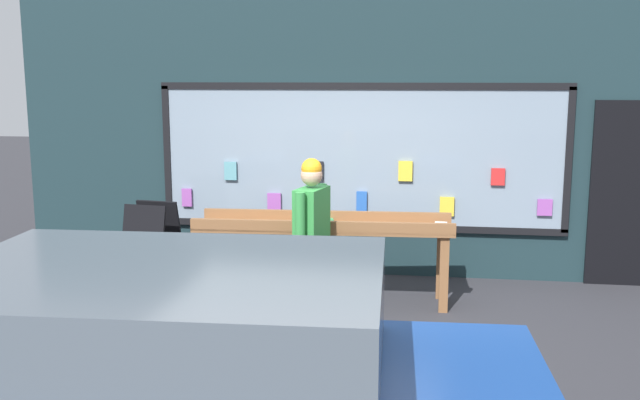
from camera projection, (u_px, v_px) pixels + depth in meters
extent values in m
plane|color=#2D2D33|center=(305.00, 342.00, 6.42)|extent=(40.00, 40.00, 0.00)
cube|color=#192D33|center=(338.00, 135.00, 8.47)|extent=(7.79, 0.20, 3.34)
cube|color=gray|center=(360.00, 157.00, 8.35)|extent=(4.71, 0.03, 1.65)
cube|color=black|center=(361.00, 86.00, 8.21)|extent=(4.79, 0.06, 0.08)
cube|color=black|center=(359.00, 226.00, 8.49)|extent=(4.79, 0.06, 0.08)
cube|color=black|center=(168.00, 154.00, 8.68)|extent=(0.08, 0.06, 1.65)
cube|color=black|center=(568.00, 161.00, 8.02)|extent=(0.08, 0.06, 1.65)
cube|color=#994CA5|center=(187.00, 197.00, 8.70)|extent=(0.12, 0.03, 0.22)
cube|color=#5999A5|center=(231.00, 171.00, 8.56)|extent=(0.15, 0.03, 0.22)
cube|color=#994CA5|center=(274.00, 201.00, 8.55)|extent=(0.16, 0.03, 0.20)
cube|color=black|center=(316.00, 171.00, 8.41)|extent=(0.17, 0.03, 0.23)
cube|color=#2659B2|center=(362.00, 202.00, 8.40)|extent=(0.12, 0.03, 0.25)
cube|color=yellow|center=(405.00, 171.00, 8.26)|extent=(0.16, 0.03, 0.23)
cube|color=yellow|center=(447.00, 207.00, 8.26)|extent=(0.17, 0.03, 0.22)
cube|color=red|center=(498.00, 177.00, 8.12)|extent=(0.15, 0.03, 0.20)
cube|color=#994CA5|center=(545.00, 207.00, 8.11)|extent=(0.17, 0.03, 0.19)
cube|color=black|center=(631.00, 195.00, 7.99)|extent=(0.90, 0.04, 2.10)
cube|color=brown|center=(203.00, 268.00, 7.41)|extent=(0.09, 0.09, 0.78)
cube|color=brown|center=(444.00, 274.00, 7.17)|extent=(0.09, 0.09, 0.78)
cube|color=brown|center=(214.00, 257.00, 7.85)|extent=(0.09, 0.09, 0.78)
cube|color=brown|center=(441.00, 263.00, 7.62)|extent=(0.09, 0.09, 0.78)
cube|color=brown|center=(324.00, 227.00, 7.44)|extent=(2.70, 0.74, 0.04)
cube|color=brown|center=(321.00, 227.00, 7.16)|extent=(2.68, 0.19, 0.12)
cube|color=brown|center=(326.00, 216.00, 7.70)|extent=(2.68, 0.19, 0.12)
cube|color=#2659B2|center=(207.00, 225.00, 7.38)|extent=(0.19, 0.23, 0.03)
cube|color=yellow|center=(267.00, 224.00, 7.41)|extent=(0.16, 0.20, 0.03)
cube|color=#338C4C|center=(327.00, 220.00, 7.60)|extent=(0.17, 0.22, 0.03)
cube|color=orange|center=(384.00, 227.00, 7.26)|extent=(0.18, 0.22, 0.03)
cube|color=silver|center=(441.00, 225.00, 7.40)|extent=(0.14, 0.23, 0.03)
cylinder|color=black|center=(309.00, 284.00, 6.86)|extent=(0.14, 0.14, 0.77)
cylinder|color=black|center=(315.00, 280.00, 7.00)|extent=(0.14, 0.14, 0.77)
cube|color=#338C3F|center=(312.00, 216.00, 6.82)|extent=(0.32, 0.47, 0.54)
cylinder|color=#338C3F|center=(300.00, 220.00, 6.57)|extent=(0.09, 0.09, 0.52)
cylinder|color=#338C3F|center=(322.00, 210.00, 7.07)|extent=(0.09, 0.09, 0.52)
sphere|color=tan|center=(312.00, 175.00, 6.75)|extent=(0.21, 0.21, 0.21)
sphere|color=orange|center=(312.00, 169.00, 6.74)|extent=(0.20, 0.20, 0.20)
ellipsoid|color=#99724C|center=(273.00, 297.00, 6.83)|extent=(0.29, 0.40, 0.22)
ellipsoid|color=black|center=(273.00, 296.00, 6.83)|extent=(0.27, 0.26, 0.23)
sphere|color=#99724C|center=(282.00, 287.00, 7.02)|extent=(0.20, 0.20, 0.20)
cylinder|color=#99724C|center=(263.00, 300.00, 6.63)|extent=(0.05, 0.10, 0.12)
cylinder|color=#99724C|center=(283.00, 313.00, 6.94)|extent=(0.04, 0.04, 0.16)
cylinder|color=#99724C|center=(273.00, 312.00, 6.98)|extent=(0.04, 0.04, 0.16)
cylinder|color=#99724C|center=(274.00, 320.00, 6.74)|extent=(0.04, 0.04, 0.16)
cylinder|color=#99724C|center=(263.00, 319.00, 6.78)|extent=(0.04, 0.04, 0.16)
cube|color=black|center=(142.00, 252.00, 7.60)|extent=(0.51, 0.32, 0.99)
cube|color=brown|center=(142.00, 252.00, 7.60)|extent=(0.53, 0.12, 0.07)
cube|color=black|center=(163.00, 242.00, 8.05)|extent=(0.51, 0.32, 0.99)
cube|color=brown|center=(163.00, 242.00, 8.05)|extent=(0.53, 0.12, 0.07)
cube|color=#4C5660|center=(165.00, 319.00, 3.66)|extent=(2.29, 1.67, 0.56)
cylinder|color=black|center=(24.00, 385.00, 4.82)|extent=(0.61, 0.20, 0.60)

